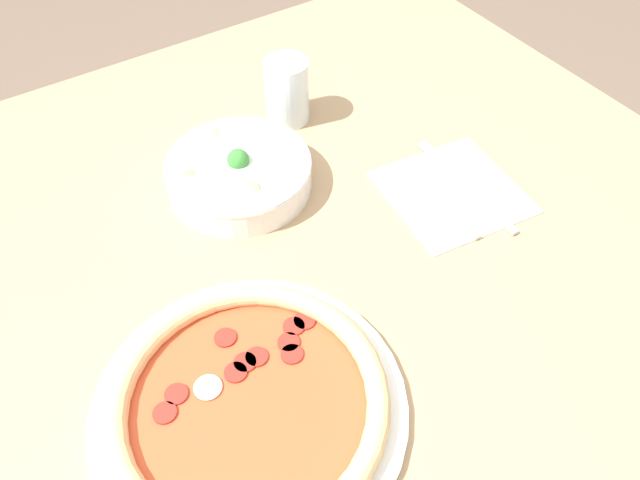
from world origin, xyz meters
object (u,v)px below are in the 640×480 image
at_px(pizza, 249,404).
at_px(glass, 287,91).
at_px(bowl, 239,172).
at_px(fork, 439,198).
at_px(knife, 469,188).

xyz_separation_m(pizza, glass, (0.30, 0.42, 0.04)).
bearing_deg(bowl, glass, 35.08).
relative_size(pizza, fork, 1.92).
distance_m(bowl, knife, 0.34).
distance_m(knife, glass, 0.32).
height_order(bowl, fork, bowl).
relative_size(bowl, glass, 2.00).
height_order(pizza, knife, pizza).
distance_m(fork, knife, 0.05).
xyz_separation_m(pizza, knife, (0.44, 0.13, -0.01)).
height_order(knife, glass, glass).
bearing_deg(fork, glass, 19.47).
bearing_deg(fork, knife, -95.55).
height_order(pizza, bowl, bowl).
relative_size(fork, glass, 1.70).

